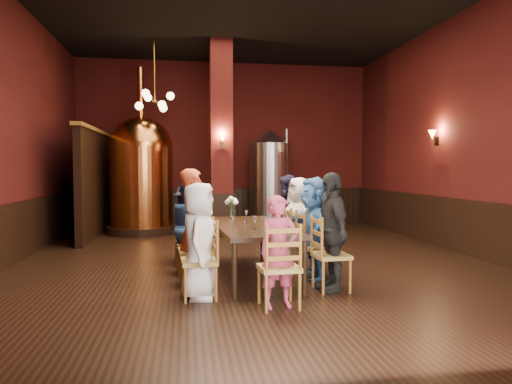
{
  "coord_description": "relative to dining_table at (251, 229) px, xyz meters",
  "views": [
    {
      "loc": [
        -1.12,
        -7.77,
        1.58
      ],
      "look_at": [
        0.11,
        0.2,
        1.15
      ],
      "focal_mm": 32.0,
      "sensor_mm": 36.0,
      "label": 1
    }
  ],
  "objects": [
    {
      "name": "room",
      "position": [
        0.18,
        1.22,
        1.56
      ],
      "size": [
        10.0,
        10.02,
        4.5
      ],
      "color": "black",
      "rests_on": "ground"
    },
    {
      "name": "wainscot_right",
      "position": [
        4.14,
        1.22,
        -0.19
      ],
      "size": [
        0.08,
        9.9,
        1.0
      ],
      "primitive_type": "cube",
      "color": "black",
      "rests_on": "ground"
    },
    {
      "name": "wainscot_back",
      "position": [
        0.18,
        6.18,
        -0.19
      ],
      "size": [
        7.9,
        0.08,
        1.0
      ],
      "primitive_type": "cube",
      "color": "black",
      "rests_on": "ground"
    },
    {
      "name": "wainscot_left",
      "position": [
        -3.78,
        1.22,
        -0.19
      ],
      "size": [
        0.08,
        9.9,
        1.0
      ],
      "primitive_type": "cube",
      "color": "black",
      "rests_on": "ground"
    },
    {
      "name": "column",
      "position": [
        -0.12,
        4.02,
        1.56
      ],
      "size": [
        0.58,
        0.58,
        4.5
      ],
      "primitive_type": "cube",
      "color": "#46120F",
      "rests_on": "ground"
    },
    {
      "name": "partition",
      "position": [
        -3.02,
        4.42,
        0.51
      ],
      "size": [
        0.22,
        3.5,
        2.4
      ],
      "primitive_type": "cube",
      "color": "black",
      "rests_on": "ground"
    },
    {
      "name": "pendant_cluster",
      "position": [
        -1.62,
        4.12,
        2.41
      ],
      "size": [
        0.9,
        0.9,
        1.7
      ],
      "primitive_type": null,
      "color": "#A57226",
      "rests_on": "room"
    },
    {
      "name": "sconce_wall",
      "position": [
        4.08,
        2.02,
        1.51
      ],
      "size": [
        0.2,
        0.2,
        0.36
      ],
      "primitive_type": null,
      "rotation": [
        0.0,
        0.0,
        1.57
      ],
      "color": "black",
      "rests_on": "room"
    },
    {
      "name": "sconce_column",
      "position": [
        -0.12,
        3.72,
        1.51
      ],
      "size": [
        0.2,
        0.2,
        0.36
      ],
      "primitive_type": null,
      "rotation": [
        0.0,
        0.0,
        3.14
      ],
      "color": "black",
      "rests_on": "column"
    },
    {
      "name": "dining_table",
      "position": [
        0.0,
        0.0,
        0.0
      ],
      "size": [
        1.15,
        2.46,
        0.75
      ],
      "rotation": [
        0.0,
        0.0,
        0.06
      ],
      "color": "black",
      "rests_on": "ground"
    },
    {
      "name": "chair_0",
      "position": [
        -0.78,
        -1.05,
        -0.23
      ],
      "size": [
        0.49,
        0.49,
        0.92
      ],
      "primitive_type": null,
      "rotation": [
        0.0,
        0.0,
        -1.51
      ],
      "color": "#8E5E24",
      "rests_on": "ground"
    },
    {
      "name": "person_0",
      "position": [
        -0.78,
        -1.05,
        0.02
      ],
      "size": [
        0.56,
        0.76,
        1.41
      ],
      "primitive_type": "imported",
      "rotation": [
        0.0,
        0.0,
        1.39
      ],
      "color": "silver",
      "rests_on": "ground"
    },
    {
      "name": "chair_1",
      "position": [
        -0.83,
        -0.38,
        -0.23
      ],
      "size": [
        0.49,
        0.49,
        0.92
      ],
      "primitive_type": null,
      "rotation": [
        0.0,
        0.0,
        -1.51
      ],
      "color": "#8E5E24",
      "rests_on": "ground"
    },
    {
      "name": "person_1",
      "position": [
        -0.83,
        -0.38,
        0.1
      ],
      "size": [
        0.51,
        0.65,
        1.57
      ],
      "primitive_type": "imported",
      "rotation": [
        0.0,
        0.0,
        1.32
      ],
      "color": "#AF3F1E",
      "rests_on": "ground"
    },
    {
      "name": "chair_2",
      "position": [
        -0.87,
        0.28,
        -0.23
      ],
      "size": [
        0.49,
        0.49,
        0.92
      ],
      "primitive_type": null,
      "rotation": [
        0.0,
        0.0,
        -1.51
      ],
      "color": "#8E5E24",
      "rests_on": "ground"
    },
    {
      "name": "person_2",
      "position": [
        -0.87,
        0.28,
        0.02
      ],
      "size": [
        0.48,
        0.74,
        1.41
      ],
      "primitive_type": "imported",
      "rotation": [
        0.0,
        0.0,
        1.79
      ],
      "color": "#284D86",
      "rests_on": "ground"
    },
    {
      "name": "chair_3",
      "position": [
        -0.91,
        0.94,
        -0.23
      ],
      "size": [
        0.49,
        0.49,
        0.92
      ],
      "primitive_type": null,
      "rotation": [
        0.0,
        0.0,
        -1.51
      ],
      "color": "#8E5E24",
      "rests_on": "ground"
    },
    {
      "name": "person_3",
      "position": [
        -0.91,
        0.94,
        -0.03
      ],
      "size": [
        0.68,
        0.94,
        1.31
      ],
      "primitive_type": "imported",
      "rotation": [
        0.0,
        0.0,
        1.33
      ],
      "color": "black",
      "rests_on": "ground"
    },
    {
      "name": "chair_4",
      "position": [
        0.91,
        -0.94,
        -0.23
      ],
      "size": [
        0.49,
        0.49,
        0.92
      ],
      "primitive_type": null,
      "rotation": [
        0.0,
        0.0,
        1.63
      ],
      "color": "#8E5E24",
      "rests_on": "ground"
    },
    {
      "name": "person_4",
      "position": [
        0.91,
        -0.94,
        0.08
      ],
      "size": [
        0.39,
        0.9,
        1.53
      ],
      "primitive_type": "imported",
      "rotation": [
        0.0,
        0.0,
        4.73
      ],
      "color": "black",
      "rests_on": "ground"
    },
    {
      "name": "chair_5",
      "position": [
        0.87,
        -0.28,
        -0.23
      ],
      "size": [
        0.49,
        0.49,
        0.92
      ],
      "primitive_type": null,
      "rotation": [
        0.0,
        0.0,
        1.63
      ],
      "color": "#8E5E24",
      "rests_on": "ground"
    },
    {
      "name": "person_5",
      "position": [
        0.87,
        -0.28,
        0.04
      ],
      "size": [
        0.53,
        1.38,
        1.46
      ],
      "primitive_type": "imported",
      "rotation": [
        0.0,
        0.0,
        4.78
      ],
      "color": "#3869A9",
      "rests_on": "ground"
    },
    {
      "name": "chair_6",
      "position": [
        0.83,
        0.38,
        -0.23
      ],
      "size": [
        0.49,
        0.49,
        0.92
      ],
      "primitive_type": null,
      "rotation": [
        0.0,
        0.0,
        1.63
      ],
      "color": "#8E5E24",
      "rests_on": "ground"
    },
    {
      "name": "person_6",
      "position": [
        0.83,
        0.38,
        0.03
      ],
      "size": [
        0.59,
        0.78,
        1.43
      ],
      "primitive_type": "imported",
      "rotation": [
        0.0,
        0.0,
        4.91
      ],
      "color": "silver",
      "rests_on": "ground"
    },
    {
      "name": "chair_7",
      "position": [
        0.78,
        1.05,
        -0.23
      ],
      "size": [
        0.49,
        0.49,
        0.92
      ],
      "primitive_type": null,
      "rotation": [
        0.0,
        0.0,
        1.63
      ],
      "color": "#8E5E24",
      "rests_on": "ground"
    },
    {
      "name": "person_7",
      "position": [
        0.78,
        1.05,
        0.05
      ],
      "size": [
        0.47,
        0.76,
        1.47
      ],
      "primitive_type": "imported",
      "rotation": [
        0.0,
        0.0,
        4.89
      ],
      "color": "#1C1932",
      "rests_on": "ground"
    },
    {
      "name": "chair_8",
      "position": [
        0.1,
        -1.55,
        -0.23
      ],
      "size": [
        0.49,
        0.49,
        0.92
      ],
      "primitive_type": null,
      "rotation": [
        0.0,
        0.0,
        3.21
      ],
      "color": "#8E5E24",
      "rests_on": "ground"
    },
    {
      "name": "person_8",
      "position": [
        0.1,
        -1.55,
        -0.05
      ],
      "size": [
        0.51,
        0.38,
        1.27
      ],
      "primitive_type": "imported",
      "rotation": [
        0.0,
        0.0,
        6.45
      ],
      "color": "#AC3958",
      "rests_on": "ground"
    },
    {
      "name": "copper_kettle",
      "position": [
        -1.99,
        4.78,
        0.76
      ],
      "size": [
        1.82,
        1.82,
        3.98
      ],
      "rotation": [
        0.0,
        0.0,
        -0.25
      ],
      "color": "black",
      "rests_on": "ground"
    },
    {
      "name": "steel_vessel",
      "position": [
        1.26,
        5.21,
        0.6
      ],
      "size": [
        1.17,
        1.17,
        2.57
      ],
      "rotation": [
        0.0,
        0.0,
        -0.1
      ],
      "color": "#B2B2B7",
      "rests_on": "ground"
    },
    {
      "name": "rose_vase",
      "position": [
        -0.18,
        0.92,
        0.3
      ],
      "size": [
        0.22,
        0.22,
        0.37
      ],
      "color": "white",
      "rests_on": "dining_table"
    },
    {
      "name": "wine_glass_0",
      "position": [
        -0.01,
        0.49,
        0.15
      ],
      "size": [
        0.07,
        0.07,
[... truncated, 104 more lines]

